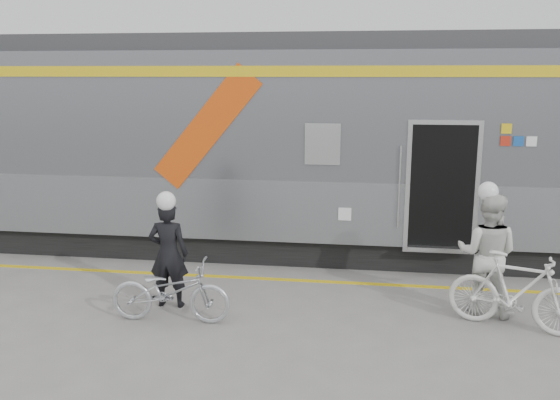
% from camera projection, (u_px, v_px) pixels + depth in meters
% --- Properties ---
extents(ground, '(90.00, 90.00, 0.00)m').
position_uv_depth(ground, '(309.00, 337.00, 7.84)').
color(ground, slate).
rests_on(ground, ground).
extents(train, '(24.00, 3.17, 4.10)m').
position_uv_depth(train, '(318.00, 145.00, 11.50)').
color(train, black).
rests_on(train, ground).
extents(safety_strip, '(24.00, 0.12, 0.01)m').
position_uv_depth(safety_strip, '(321.00, 281.00, 9.92)').
color(safety_strip, gold).
rests_on(safety_strip, ground).
extents(man, '(0.60, 0.41, 1.61)m').
position_uv_depth(man, '(169.00, 254.00, 8.74)').
color(man, black).
rests_on(man, ground).
extents(bicycle_left, '(1.71, 0.65, 0.89)m').
position_uv_depth(bicycle_left, '(171.00, 291.00, 8.26)').
color(bicycle_left, '#B5B8BD').
rests_on(bicycle_left, ground).
extents(woman, '(1.03, 0.91, 1.77)m').
position_uv_depth(woman, '(487.00, 254.00, 8.48)').
color(woman, silver).
rests_on(woman, ground).
extents(bicycle_right, '(1.86, 1.05, 1.07)m').
position_uv_depth(bicycle_right, '(516.00, 292.00, 7.98)').
color(bicycle_right, silver).
rests_on(bicycle_right, ground).
extents(helmet_man, '(0.28, 0.28, 0.28)m').
position_uv_depth(helmet_man, '(166.00, 191.00, 8.54)').
color(helmet_man, white).
rests_on(helmet_man, man).
extents(helmet_woman, '(0.28, 0.28, 0.28)m').
position_uv_depth(helmet_woman, '(493.00, 183.00, 8.27)').
color(helmet_woman, white).
rests_on(helmet_woman, woman).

